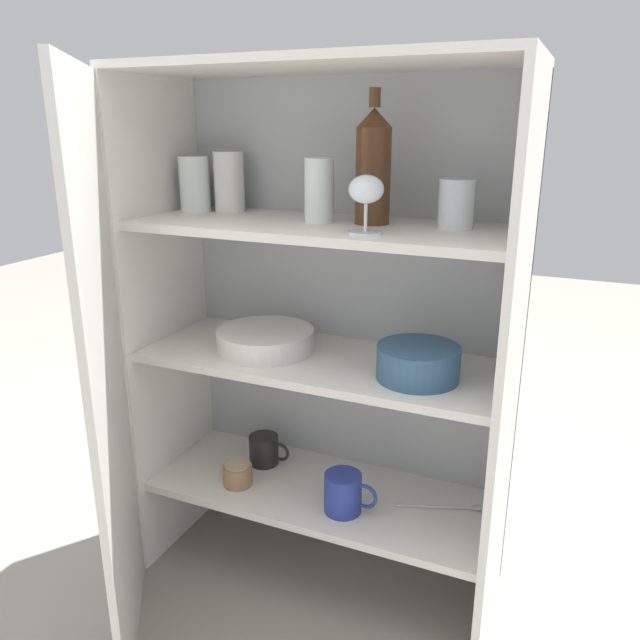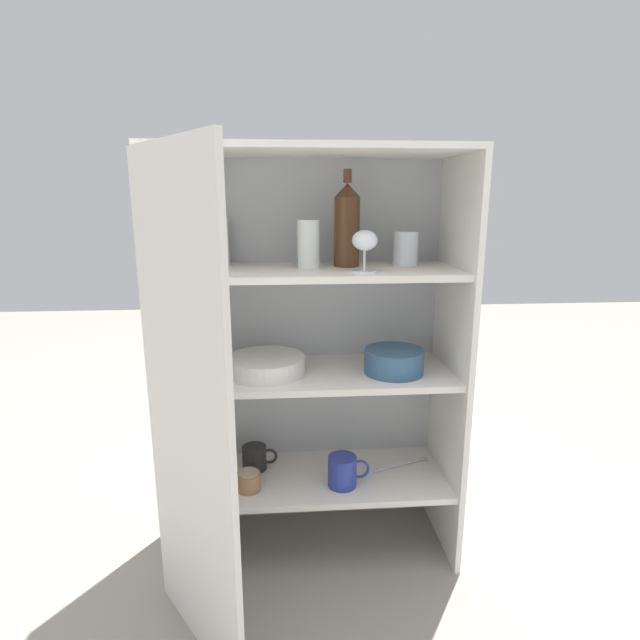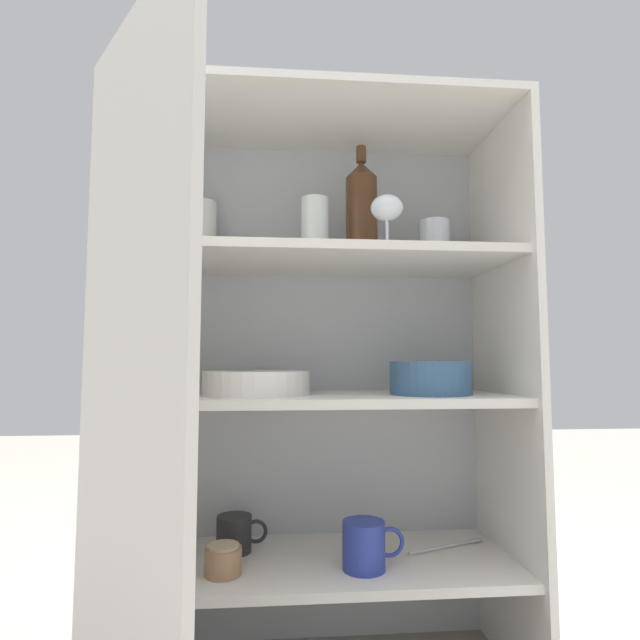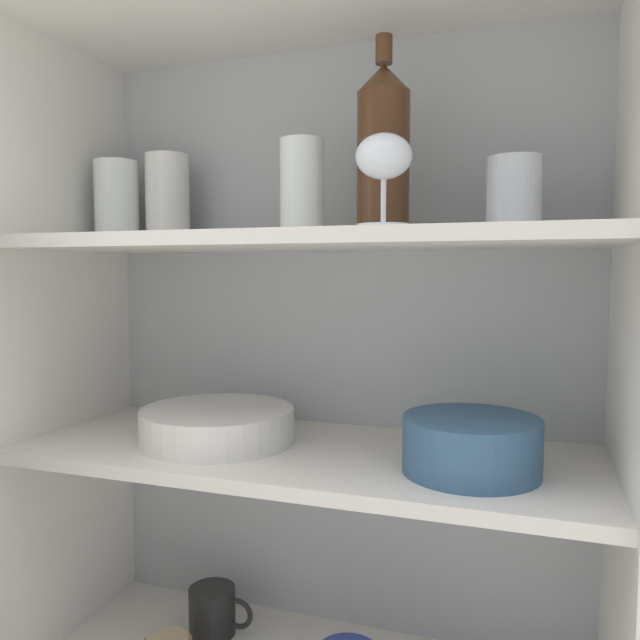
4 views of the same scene
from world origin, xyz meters
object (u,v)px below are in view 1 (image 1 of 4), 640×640
Objects in this scene: wine_bottle at (373,166)px; mixing_bowl_large at (418,361)px; coffee_mug_primary at (344,493)px; plate_stack_white at (266,340)px; storage_jar at (238,474)px.

wine_bottle is 1.58× the size of mixing_bowl_large.
wine_bottle is 2.16× the size of coffee_mug_primary.
plate_stack_white is at bearing 176.30° from mixing_bowl_large.
wine_bottle is at bearing 81.25° from coffee_mug_primary.
storage_jar is at bearing -160.72° from wine_bottle.
wine_bottle reaches higher than coffee_mug_primary.
storage_jar is (-0.46, -0.03, -0.38)m from mixing_bowl_large.
mixing_bowl_large is 2.39× the size of storage_jar.
mixing_bowl_large is (0.14, -0.08, -0.41)m from wine_bottle.
storage_jar is at bearing -137.25° from plate_stack_white.
plate_stack_white is 1.32× the size of mixing_bowl_large.
mixing_bowl_large reaches higher than coffee_mug_primary.
wine_bottle is 0.86m from storage_jar.
mixing_bowl_large is 0.39m from coffee_mug_primary.
storage_jar is (-0.32, -0.11, -0.79)m from wine_bottle.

